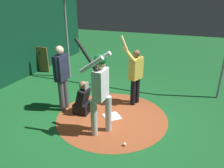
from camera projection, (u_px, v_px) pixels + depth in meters
name	position (u px, v px, depth m)	size (l,w,h in m)	color
ground_plane	(112.00, 117.00, 5.70)	(27.76, 27.76, 0.00)	#195B28
dirt_circle	(112.00, 117.00, 5.70)	(2.93, 2.93, 0.01)	#9E4C28
home_plate	(112.00, 116.00, 5.70)	(0.42, 0.42, 0.01)	white
batter	(100.00, 87.00, 4.62)	(0.68, 0.49, 2.21)	#BCBCC0
catcher	(84.00, 101.00, 5.78)	(0.58, 0.40, 0.93)	black
umpire	(62.00, 75.00, 5.74)	(0.23, 0.49, 1.81)	#4C4C51
visitor	(135.00, 74.00, 6.07)	(0.64, 0.51, 2.00)	black
cage_frame	(112.00, 37.00, 4.90)	(5.46, 4.67, 3.03)	gray
bat_rack	(41.00, 60.00, 8.97)	(0.70, 0.20, 1.05)	olive
baseball_0	(107.00, 129.00, 5.11)	(0.07, 0.07, 0.07)	white
baseball_1	(125.00, 144.00, 4.59)	(0.07, 0.07, 0.07)	white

